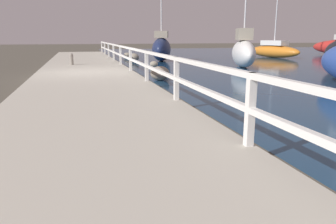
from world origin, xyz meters
TOP-DOWN VIEW (x-y plane):
  - ground_plane at (0.00, 0.00)m, footprint 120.00×120.00m
  - dock_walkway at (0.00, 0.00)m, footprint 3.78×36.00m
  - railing at (1.79, 0.00)m, footprint 0.10×32.50m
  - boulder_upstream at (3.33, 11.65)m, footprint 0.54×0.49m
  - boulder_far_strip at (2.64, -1.53)m, footprint 0.71×0.64m
  - boulder_downstream at (3.60, 3.69)m, footprint 0.44×0.40m
  - boulder_near_dock at (3.23, 7.97)m, footprint 0.71×0.64m
  - mooring_bollard at (-0.58, 3.65)m, footprint 0.19×0.19m
  - sailboat_white at (8.24, 2.65)m, footprint 2.58×4.68m
  - sailboat_navy at (5.10, 7.99)m, footprint 2.23×3.61m
  - sailboat_orange at (14.33, 9.22)m, footprint 2.33×4.95m

SIDE VIEW (x-z plane):
  - ground_plane at x=0.00m, z-range 0.00..0.00m
  - dock_walkway at x=0.00m, z-range 0.00..0.23m
  - boulder_downstream at x=3.60m, z-range 0.00..0.33m
  - boulder_upstream at x=3.33m, z-range 0.00..0.41m
  - boulder_near_dock at x=3.23m, z-range 0.00..0.53m
  - boulder_far_strip at x=2.64m, z-range 0.00..0.53m
  - mooring_bollard at x=-0.58m, z-range 0.23..0.80m
  - sailboat_orange at x=14.33m, z-range -2.57..3.69m
  - sailboat_white at x=8.24m, z-range -2.30..3.91m
  - sailboat_navy at x=5.10m, z-range -2.43..4.10m
  - railing at x=1.79m, z-range 0.41..1.35m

